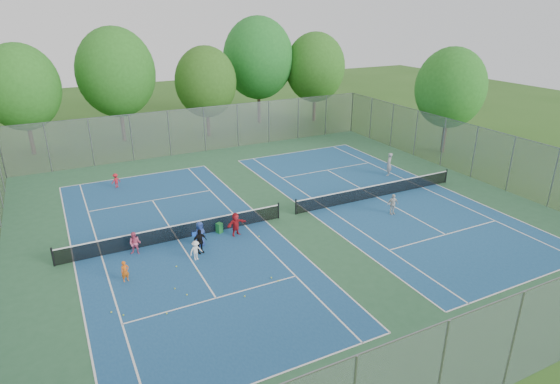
# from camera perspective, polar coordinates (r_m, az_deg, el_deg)

# --- Properties ---
(ground) EXTENTS (120.00, 120.00, 0.00)m
(ground) POSITION_cam_1_polar(r_m,az_deg,el_deg) (29.45, 0.88, -2.99)
(ground) COLOR #2B551A
(ground) RESTS_ON ground
(court_pad) EXTENTS (32.00, 32.00, 0.01)m
(court_pad) POSITION_cam_1_polar(r_m,az_deg,el_deg) (29.45, 0.88, -2.98)
(court_pad) COLOR #2A5A38
(court_pad) RESTS_ON ground
(court_left) EXTENTS (10.97, 23.77, 0.01)m
(court_left) POSITION_cam_1_polar(r_m,az_deg,el_deg) (27.22, -12.35, -5.69)
(court_left) COLOR navy
(court_left) RESTS_ON court_pad
(court_right) EXTENTS (10.97, 23.77, 0.01)m
(court_right) POSITION_cam_1_polar(r_m,az_deg,el_deg) (33.03, 11.70, -0.61)
(court_right) COLOR navy
(court_right) RESTS_ON court_pad
(net_left) EXTENTS (12.87, 0.10, 0.91)m
(net_left) POSITION_cam_1_polar(r_m,az_deg,el_deg) (27.03, -12.42, -4.86)
(net_left) COLOR black
(net_left) RESTS_ON ground
(net_right) EXTENTS (12.87, 0.10, 0.91)m
(net_right) POSITION_cam_1_polar(r_m,az_deg,el_deg) (32.87, 11.76, 0.10)
(net_right) COLOR black
(net_right) RESTS_ON ground
(fence_north) EXTENTS (32.00, 0.10, 4.00)m
(fence_north) POSITION_cam_1_polar(r_m,az_deg,el_deg) (42.83, -9.19, 7.54)
(fence_north) COLOR gray
(fence_north) RESTS_ON ground
(fence_south) EXTENTS (32.00, 0.10, 4.00)m
(fence_south) POSITION_cam_1_polar(r_m,az_deg,el_deg) (17.93, 26.49, -16.13)
(fence_south) COLOR gray
(fence_south) RESTS_ON ground
(fence_east) EXTENTS (0.10, 32.00, 4.00)m
(fence_east) POSITION_cam_1_polar(r_m,az_deg,el_deg) (38.44, 22.60, 4.48)
(fence_east) COLOR gray
(fence_east) RESTS_ON ground
(tree_nw) EXTENTS (6.40, 6.40, 9.58)m
(tree_nw) POSITION_cam_1_polar(r_m,az_deg,el_deg) (46.12, -29.05, 11.09)
(tree_nw) COLOR #443326
(tree_nw) RESTS_ON ground
(tree_nl) EXTENTS (7.20, 7.20, 10.69)m
(tree_nl) POSITION_cam_1_polar(r_m,az_deg,el_deg) (47.45, -19.37, 13.59)
(tree_nl) COLOR #443326
(tree_nl) RESTS_ON ground
(tree_nc) EXTENTS (6.00, 6.00, 8.85)m
(tree_nc) POSITION_cam_1_polar(r_m,az_deg,el_deg) (47.45, -9.03, 13.11)
(tree_nc) COLOR #443326
(tree_nc) RESTS_ON ground
(tree_nr) EXTENTS (7.60, 7.60, 11.42)m
(tree_nr) POSITION_cam_1_polar(r_m,az_deg,el_deg) (52.53, -2.68, 15.98)
(tree_nr) COLOR #443326
(tree_nr) RESTS_ON ground
(tree_ne) EXTENTS (6.60, 6.60, 9.77)m
(tree_ne) POSITION_cam_1_polar(r_m,az_deg,el_deg) (53.66, 4.30, 14.91)
(tree_ne) COLOR #443326
(tree_ne) RESTS_ON ground
(tree_side_e) EXTENTS (6.00, 6.00, 9.20)m
(tree_side_e) POSITION_cam_1_polar(r_m,az_deg,el_deg) (43.75, 20.07, 11.83)
(tree_side_e) COLOR #443326
(tree_side_e) RESTS_ON ground
(ball_crate) EXTENTS (0.35, 0.35, 0.27)m
(ball_crate) POSITION_cam_1_polar(r_m,az_deg,el_deg) (27.49, -10.40, -4.96)
(ball_crate) COLOR blue
(ball_crate) RESTS_ON ground
(ball_hopper) EXTENTS (0.41, 0.41, 0.61)m
(ball_hopper) POSITION_cam_1_polar(r_m,az_deg,el_deg) (27.49, -7.40, -4.38)
(ball_hopper) COLOR green
(ball_hopper) RESTS_ON ground
(student_a) EXTENTS (0.44, 0.33, 1.09)m
(student_a) POSITION_cam_1_polar(r_m,az_deg,el_deg) (23.79, -18.37, -9.18)
(student_a) COLOR orange
(student_a) RESTS_ON ground
(student_b) EXTENTS (0.78, 0.73, 1.29)m
(student_b) POSITION_cam_1_polar(r_m,az_deg,el_deg) (26.03, -17.26, -5.99)
(student_b) COLOR #DB557A
(student_b) RESTS_ON ground
(student_c) EXTENTS (0.78, 0.56, 1.09)m
(student_c) POSITION_cam_1_polar(r_m,az_deg,el_deg) (24.78, -10.22, -7.02)
(student_c) COLOR white
(student_c) RESTS_ON ground
(student_d) EXTENTS (0.87, 0.48, 1.40)m
(student_d) POSITION_cam_1_polar(r_m,az_deg,el_deg) (25.31, -9.77, -5.95)
(student_d) COLOR black
(student_d) RESTS_ON ground
(student_e) EXTENTS (0.82, 0.70, 1.42)m
(student_e) POSITION_cam_1_polar(r_m,az_deg,el_deg) (26.06, -9.71, -5.06)
(student_e) COLOR navy
(student_e) RESTS_ON ground
(student_f) EXTENTS (1.36, 0.72, 1.40)m
(student_f) POSITION_cam_1_polar(r_m,az_deg,el_deg) (26.93, -5.42, -3.93)
(student_f) COLOR #AE1821
(student_f) RESTS_ON ground
(child_far_baseline) EXTENTS (0.80, 0.64, 1.08)m
(child_far_baseline) POSITION_cam_1_polar(r_m,az_deg,el_deg) (35.91, -19.38, 1.32)
(child_far_baseline) COLOR red
(child_far_baseline) RESTS_ON ground
(instructor) EXTENTS (0.78, 0.77, 1.81)m
(instructor) POSITION_cam_1_polar(r_m,az_deg,el_deg) (37.20, 13.13, 3.30)
(instructor) COLOR #98989A
(instructor) RESTS_ON ground
(teen_court_b) EXTENTS (0.83, 0.41, 1.36)m
(teen_court_b) POSITION_cam_1_polar(r_m,az_deg,el_deg) (30.35, 13.57, -1.46)
(teen_court_b) COLOR silver
(teen_court_b) RESTS_ON ground
(tennis_ball_0) EXTENTS (0.07, 0.07, 0.07)m
(tennis_ball_0) POSITION_cam_1_polar(r_m,az_deg,el_deg) (26.92, -2.57, -5.45)
(tennis_ball_0) COLOR #B8DE33
(tennis_ball_0) RESTS_ON ground
(tennis_ball_1) EXTENTS (0.07, 0.07, 0.07)m
(tennis_ball_1) POSITION_cam_1_polar(r_m,az_deg,el_deg) (24.55, -12.53, -8.89)
(tennis_ball_1) COLOR #D4E535
(tennis_ball_1) RESTS_ON ground
(tennis_ball_2) EXTENTS (0.07, 0.07, 0.07)m
(tennis_ball_2) POSITION_cam_1_polar(r_m,az_deg,el_deg) (21.84, -4.32, -12.59)
(tennis_ball_2) COLOR #E4F037
(tennis_ball_2) RESTS_ON ground
(tennis_ball_3) EXTENTS (0.07, 0.07, 0.07)m
(tennis_ball_3) POSITION_cam_1_polar(r_m,az_deg,el_deg) (23.98, -10.02, -9.47)
(tennis_ball_3) COLOR #C8DB33
(tennis_ball_3) RESTS_ON ground
(tennis_ball_4) EXTENTS (0.07, 0.07, 0.07)m
(tennis_ball_4) POSITION_cam_1_polar(r_m,az_deg,el_deg) (22.05, -19.87, -13.65)
(tennis_ball_4) COLOR yellow
(tennis_ball_4) RESTS_ON ground
(tennis_ball_5) EXTENTS (0.07, 0.07, 0.07)m
(tennis_ball_5) POSITION_cam_1_polar(r_m,az_deg,el_deg) (21.70, -18.54, -14.08)
(tennis_ball_5) COLOR #ABCF30
(tennis_ball_5) RESTS_ON ground
(tennis_ball_6) EXTENTS (0.07, 0.07, 0.07)m
(tennis_ball_6) POSITION_cam_1_polar(r_m,az_deg,el_deg) (23.08, -1.06, -10.45)
(tennis_ball_6) COLOR #CDD631
(tennis_ball_6) RESTS_ON ground
(tennis_ball_7) EXTENTS (0.07, 0.07, 0.07)m
(tennis_ball_7) POSITION_cam_1_polar(r_m,az_deg,el_deg) (21.30, -13.64, -14.24)
(tennis_ball_7) COLOR #B6D130
(tennis_ball_7) RESTS_ON ground
(tennis_ball_8) EXTENTS (0.07, 0.07, 0.07)m
(tennis_ball_8) POSITION_cam_1_polar(r_m,az_deg,el_deg) (26.38, -9.31, -6.35)
(tennis_ball_8) COLOR #D3EB36
(tennis_ball_8) RESTS_ON ground
(tennis_ball_9) EXTENTS (0.07, 0.07, 0.07)m
(tennis_ball_9) POSITION_cam_1_polar(r_m,az_deg,el_deg) (22.29, -11.28, -12.22)
(tennis_ball_9) COLOR #C7E334
(tennis_ball_9) RESTS_ON ground
(tennis_ball_10) EXTENTS (0.07, 0.07, 0.07)m
(tennis_ball_10) POSITION_cam_1_polar(r_m,az_deg,el_deg) (22.83, -12.70, -11.45)
(tennis_ball_10) COLOR gold
(tennis_ball_10) RESTS_ON ground
(tennis_ball_11) EXTENTS (0.07, 0.07, 0.07)m
(tennis_ball_11) POSITION_cam_1_polar(r_m,az_deg,el_deg) (22.86, -0.24, -10.79)
(tennis_ball_11) COLOR #DCEE37
(tennis_ball_11) RESTS_ON ground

